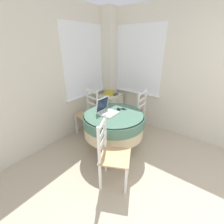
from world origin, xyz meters
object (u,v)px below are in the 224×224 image
at_px(dining_chair_camera_near, 112,155).
at_px(book_on_cabinet, 113,94).
at_px(laptop, 107,110).
at_px(cell_phone, 123,109).
at_px(computer_mouse, 119,109).
at_px(storage_box, 110,93).
at_px(round_dining_table, 114,122).
at_px(corner_cabinet, 110,107).
at_px(dining_chair_near_back_window, 88,113).
at_px(dining_chair_near_right_window, 136,112).

distance_m(dining_chair_camera_near, book_on_cabinet, 2.00).
xyz_separation_m(laptop, dining_chair_camera_near, (-0.58, -0.55, -0.31)).
bearing_deg(cell_phone, computer_mouse, 144.52).
xyz_separation_m(storage_box, book_on_cabinet, (0.09, -0.04, -0.04)).
height_order(round_dining_table, storage_box, storage_box).
bearing_deg(corner_cabinet, book_on_cabinet, -44.86).
xyz_separation_m(dining_chair_camera_near, storage_box, (1.53, 1.21, 0.27)).
bearing_deg(corner_cabinet, round_dining_table, -139.49).
relative_size(laptop, dining_chair_near_back_window, 0.31).
relative_size(dining_chair_near_right_window, dining_chair_camera_near, 1.00).
relative_size(dining_chair_camera_near, corner_cabinet, 1.46).
bearing_deg(computer_mouse, corner_cabinet, 46.00).
bearing_deg(laptop, dining_chair_camera_near, -136.84).
xyz_separation_m(dining_chair_camera_near, corner_cabinet, (1.56, 1.22, -0.13)).
bearing_deg(cell_phone, book_on_cabinet, 46.87).
bearing_deg(corner_cabinet, computer_mouse, -134.00).
distance_m(computer_mouse, dining_chair_near_right_window, 0.66).
bearing_deg(cell_phone, laptop, 155.37).
height_order(round_dining_table, dining_chair_near_back_window, dining_chair_near_back_window).
xyz_separation_m(laptop, book_on_cabinet, (1.03, 0.62, -0.09)).
bearing_deg(computer_mouse, cell_phone, -35.48).
relative_size(cell_phone, storage_box, 0.59).
bearing_deg(storage_box, dining_chair_near_back_window, -179.30).
distance_m(dining_chair_near_back_window, storage_box, 0.81).
height_order(dining_chair_near_back_window, dining_chair_camera_near, same).
relative_size(cell_phone, book_on_cabinet, 0.44).
bearing_deg(corner_cabinet, dining_chair_camera_near, -141.95).
bearing_deg(round_dining_table, cell_phone, -6.85).
height_order(round_dining_table, book_on_cabinet, round_dining_table).
relative_size(round_dining_table, laptop, 3.58).
xyz_separation_m(dining_chair_near_right_window, storage_box, (0.11, 0.80, 0.27)).
height_order(dining_chair_camera_near, storage_box, dining_chair_camera_near).
height_order(laptop, dining_chair_near_back_window, same).
relative_size(round_dining_table, dining_chair_camera_near, 1.10).
xyz_separation_m(laptop, cell_phone, (0.32, -0.14, -0.05)).
relative_size(dining_chair_camera_near, storage_box, 5.40).
relative_size(computer_mouse, dining_chair_camera_near, 0.08).
distance_m(laptop, cell_phone, 0.35).
relative_size(computer_mouse, book_on_cabinet, 0.34).
bearing_deg(cell_phone, dining_chair_near_right_window, 0.72).
bearing_deg(computer_mouse, round_dining_table, -172.85).
distance_m(dining_chair_near_right_window, storage_box, 0.85).
relative_size(computer_mouse, cell_phone, 0.77).
height_order(corner_cabinet, storage_box, storage_box).
distance_m(laptop, dining_chair_camera_near, 0.86).
relative_size(dining_chair_camera_near, book_on_cabinet, 4.04).
bearing_deg(laptop, corner_cabinet, 34.62).
relative_size(dining_chair_near_back_window, dining_chair_near_right_window, 1.00).
bearing_deg(dining_chair_camera_near, dining_chair_near_right_window, 16.07).
bearing_deg(dining_chair_near_right_window, laptop, 170.60).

